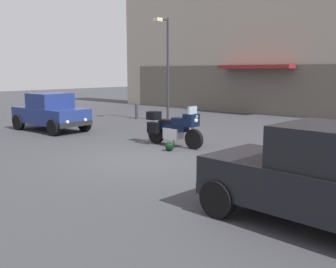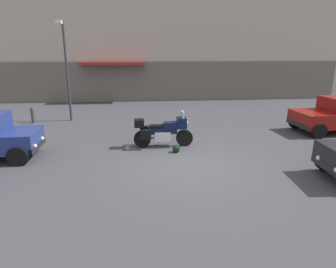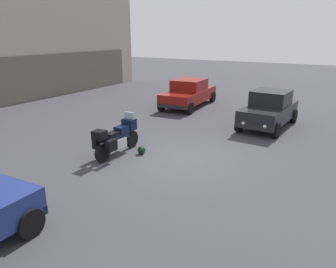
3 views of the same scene
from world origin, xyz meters
name	(u,v)px [view 2 (image 2 of 3)]	position (x,y,z in m)	size (l,w,h in m)	color
ground_plane	(190,166)	(0.00, 0.00, 0.00)	(80.00, 80.00, 0.00)	#38383D
building_facade_rear	(160,37)	(-0.01, 13.87, 4.52)	(29.00, 3.40, 9.13)	#A89E8E
motorcycle	(162,131)	(-0.73, 2.05, 0.62)	(2.26, 0.77, 1.36)	black
helmet	(176,149)	(-0.27, 1.35, 0.14)	(0.28, 0.28, 0.28)	black
streetlamp_curbside	(65,62)	(-5.20, 6.68, 3.01)	(0.28, 0.94, 4.97)	#2D2D33
bollard_curbside	(32,115)	(-7.01, 6.43, 0.44)	(0.16, 0.16, 0.82)	#333338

